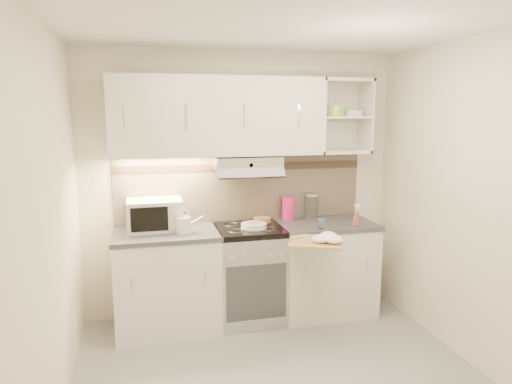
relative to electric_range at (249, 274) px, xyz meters
The scene contains 16 objects.
room_shell 1.39m from the electric_range, 89.81° to the right, with size 3.04×2.84×2.52m.
base_cabinet_left 0.75m from the electric_range, behind, with size 0.90×0.60×0.86m, color silver.
worktop_left 0.86m from the electric_range, behind, with size 0.92×0.62×0.04m, color #47474C.
base_cabinet_right 0.75m from the electric_range, ahead, with size 0.90×0.60×0.86m, color silver.
worktop_right 0.86m from the electric_range, ahead, with size 0.92×0.62×0.04m, color #47474C.
electric_range is the anchor object (origin of this frame).
microwave 1.03m from the electric_range, behind, with size 0.49×0.37×0.27m.
watering_can 0.80m from the electric_range, behind, with size 0.26×0.13×0.22m.
plate_stack 0.48m from the electric_range, 56.59° to the right, with size 0.23×0.23×0.05m.
bread_loaf 0.52m from the electric_range, 43.74° to the left, with size 0.17×0.17×0.04m, color olive.
pink_pitcher 0.74m from the electric_range, 22.83° to the left, with size 0.12×0.11×0.23m.
glass_jar 0.92m from the electric_range, 16.20° to the left, with size 0.13×0.13×0.25m.
spice_jar 0.82m from the electric_range, 19.49° to the right, with size 0.06×0.06×0.09m.
spray_bottle 1.13m from the electric_range, 11.43° to the right, with size 0.08×0.08×0.22m.
cutting_board 0.81m from the electric_range, 49.13° to the right, with size 0.43×0.39×0.02m, color tan.
dish_towel 0.89m from the electric_range, 48.77° to the right, with size 0.27×0.23×0.07m, color silver, non-canonical shape.
Camera 1 is at (-0.91, -2.86, 1.92)m, focal length 32.00 mm.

